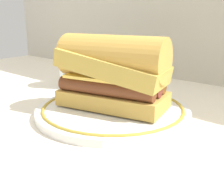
# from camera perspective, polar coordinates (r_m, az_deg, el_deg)

# --- Properties ---
(ground_plane) EXTENTS (1.50, 1.50, 0.00)m
(ground_plane) POSITION_cam_1_polar(r_m,az_deg,el_deg) (0.49, 2.05, -5.46)
(ground_plane) COLOR #EDE3CB
(plate) EXTENTS (0.27, 0.27, 0.01)m
(plate) POSITION_cam_1_polar(r_m,az_deg,el_deg) (0.50, -0.00, -4.15)
(plate) COLOR white
(plate) RESTS_ON ground_plane
(sausage_sandwich) EXTENTS (0.20, 0.13, 0.12)m
(sausage_sandwich) POSITION_cam_1_polar(r_m,az_deg,el_deg) (0.48, -0.00, 3.72)
(sausage_sandwich) COLOR gold
(sausage_sandwich) RESTS_ON plate
(drinking_glass) EXTENTS (0.07, 0.07, 0.10)m
(drinking_glass) POSITION_cam_1_polar(r_m,az_deg,el_deg) (0.68, -7.69, 4.28)
(drinking_glass) COLOR silver
(drinking_glass) RESTS_ON ground_plane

